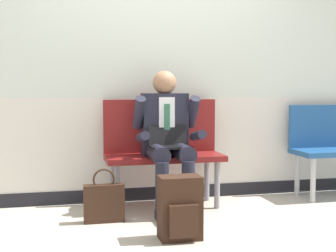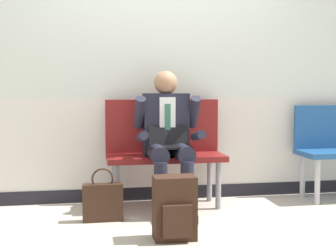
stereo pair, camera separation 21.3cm
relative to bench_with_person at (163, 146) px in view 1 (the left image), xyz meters
The scene contains 6 objects.
ground_plane 0.70m from the bench_with_person, 93.74° to the right, with size 18.00×18.00×0.00m, color #B2A899.
station_wall 1.06m from the bench_with_person, 96.04° to the left, with size 6.90×0.14×3.17m.
bench_with_person is the anchor object (origin of this frame).
person_seated 0.23m from the bench_with_person, 90.00° to the right, with size 0.57×0.70×1.22m.
backpack 1.04m from the bench_with_person, 95.28° to the right, with size 0.30×0.23×0.45m.
handbag 0.82m from the bench_with_person, 142.96° to the right, with size 0.32×0.09×0.43m.
Camera 1 is at (-0.88, -3.70, 1.07)m, focal length 50.17 mm.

